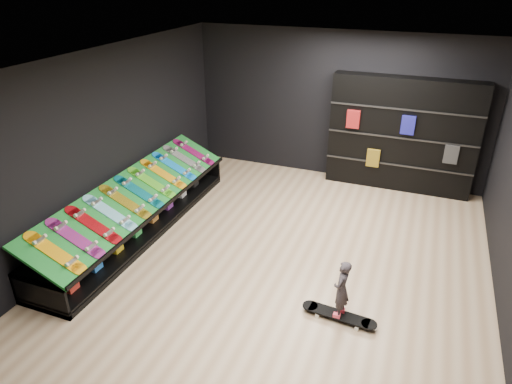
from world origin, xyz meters
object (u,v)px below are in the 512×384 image
(child, at_px, (341,299))
(back_shelving, at_px, (402,135))
(floor_skateboard, at_px, (339,316))
(display_rack, at_px, (139,217))

(child, bearing_deg, back_shelving, -175.23)
(floor_skateboard, relative_size, child, 2.05)
(display_rack, xyz_separation_m, child, (3.64, -0.97, 0.08))
(display_rack, xyz_separation_m, floor_skateboard, (3.64, -0.97, -0.20))
(floor_skateboard, bearing_deg, child, 95.06)
(floor_skateboard, height_order, child, child)
(back_shelving, bearing_deg, child, -93.30)
(display_rack, relative_size, back_shelving, 1.61)
(back_shelving, height_order, child, back_shelving)
(back_shelving, xyz_separation_m, floor_skateboard, (-0.25, -4.29, -1.07))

